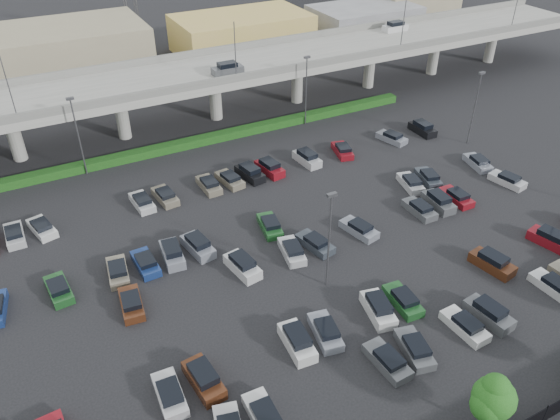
# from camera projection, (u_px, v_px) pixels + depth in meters

# --- Properties ---
(ground) EXTENTS (280.00, 280.00, 0.00)m
(ground) POSITION_uv_depth(u_px,v_px,m) (287.00, 240.00, 57.90)
(ground) COLOR black
(overpass) EXTENTS (150.00, 13.00, 15.80)m
(overpass) POSITION_uv_depth(u_px,v_px,m) (180.00, 80.00, 77.43)
(overpass) COLOR gray
(overpass) RESTS_ON ground
(hedge) EXTENTS (66.00, 1.60, 1.10)m
(hedge) POSITION_uv_depth(u_px,v_px,m) (202.00, 140.00, 75.95)
(hedge) COLOR #103811
(hedge) RESTS_ON ground
(tree_row) EXTENTS (65.07, 3.66, 5.94)m
(tree_row) POSITION_uv_depth(u_px,v_px,m) (482.00, 406.00, 36.72)
(tree_row) COLOR #332316
(tree_row) RESTS_ON ground
(parked_cars) EXTENTS (63.03, 36.71, 1.67)m
(parked_cars) POSITION_uv_depth(u_px,v_px,m) (315.00, 253.00, 55.08)
(parked_cars) COLOR navy
(parked_cars) RESTS_ON ground
(light_poles) EXTENTS (66.90, 48.38, 10.30)m
(light_poles) POSITION_uv_depth(u_px,v_px,m) (241.00, 190.00, 54.29)
(light_poles) COLOR #48484D
(light_poles) RESTS_ON ground
(distant_buildings) EXTENTS (138.00, 24.00, 9.00)m
(distant_buildings) POSITION_uv_depth(u_px,v_px,m) (193.00, 36.00, 105.94)
(distant_buildings) COLOR gray
(distant_buildings) RESTS_ON ground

